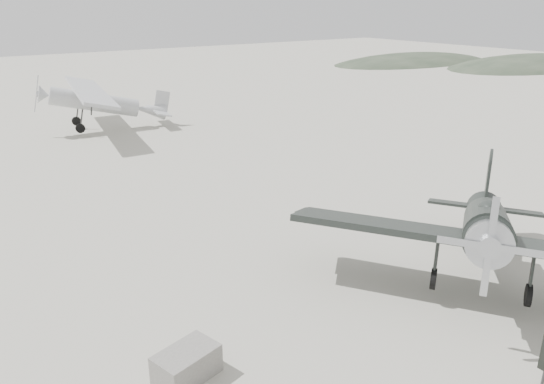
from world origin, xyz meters
The scene contains 6 objects.
ground centered at (0.00, 0.00, 0.00)m, with size 160.00×160.00×0.00m, color #A9A596.
hill_east_north centered at (60.00, 28.00, 0.00)m, with size 36.00×18.00×6.00m, color #2B3829.
hill_northeast centered at (50.00, 40.00, 0.00)m, with size 32.00×16.00×5.20m, color #2B3829.
lowwing_monoplane centered at (3.88, -3.11, 1.91)m, with size 9.06×10.25×3.60m.
highwing_monoplane centered at (0.82, 23.62, 2.11)m, with size 8.50×11.92×3.36m.
equipment_block centered at (-5.58, -2.02, 0.36)m, with size 1.44×0.90×0.72m, color slate.
Camera 1 is at (-9.72, -11.43, 8.27)m, focal length 35.00 mm.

